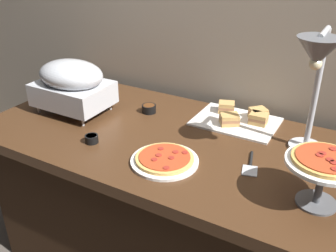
{
  "coord_description": "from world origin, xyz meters",
  "views": [
    {
      "loc": [
        0.62,
        -1.27,
        1.56
      ],
      "look_at": [
        -0.11,
        0.0,
        0.81
      ],
      "focal_mm": 40.54,
      "sensor_mm": 36.0,
      "label": 1
    }
  ],
  "objects_px": {
    "sauce_cup_far": "(92,139)",
    "serving_spatula": "(250,165)",
    "pizza_plate_front": "(165,160)",
    "pizza_plate_center": "(324,166)",
    "chafing_dish": "(72,84)",
    "sandwich_platter": "(239,118)",
    "sauce_cup_near": "(149,108)",
    "heat_lamp": "(316,65)"
  },
  "relations": [
    {
      "from": "heat_lamp",
      "to": "pizza_plate_center",
      "type": "height_order",
      "value": "heat_lamp"
    },
    {
      "from": "sauce_cup_far",
      "to": "pizza_plate_center",
      "type": "bearing_deg",
      "value": 2.97
    },
    {
      "from": "chafing_dish",
      "to": "heat_lamp",
      "type": "distance_m",
      "value": 1.11
    },
    {
      "from": "pizza_plate_center",
      "to": "sauce_cup_far",
      "type": "bearing_deg",
      "value": -177.03
    },
    {
      "from": "pizza_plate_front",
      "to": "sauce_cup_near",
      "type": "relative_size",
      "value": 3.81
    },
    {
      "from": "sauce_cup_near",
      "to": "sauce_cup_far",
      "type": "bearing_deg",
      "value": -97.73
    },
    {
      "from": "sandwich_platter",
      "to": "sauce_cup_near",
      "type": "height_order",
      "value": "sandwich_platter"
    },
    {
      "from": "chafing_dish",
      "to": "sandwich_platter",
      "type": "distance_m",
      "value": 0.82
    },
    {
      "from": "sandwich_platter",
      "to": "sauce_cup_far",
      "type": "xyz_separation_m",
      "value": [
        -0.48,
        -0.5,
        -0.0
      ]
    },
    {
      "from": "pizza_plate_center",
      "to": "sandwich_platter",
      "type": "distance_m",
      "value": 0.63
    },
    {
      "from": "chafing_dish",
      "to": "sauce_cup_far",
      "type": "bearing_deg",
      "value": -36.54
    },
    {
      "from": "sandwich_platter",
      "to": "sauce_cup_far",
      "type": "bearing_deg",
      "value": -134.03
    },
    {
      "from": "pizza_plate_center",
      "to": "serving_spatula",
      "type": "distance_m",
      "value": 0.32
    },
    {
      "from": "sauce_cup_far",
      "to": "pizza_plate_front",
      "type": "bearing_deg",
      "value": 2.78
    },
    {
      "from": "chafing_dish",
      "to": "sauce_cup_far",
      "type": "distance_m",
      "value": 0.37
    },
    {
      "from": "sandwich_platter",
      "to": "serving_spatula",
      "type": "relative_size",
      "value": 2.19
    },
    {
      "from": "chafing_dish",
      "to": "pizza_plate_front",
      "type": "xyz_separation_m",
      "value": [
        0.63,
        -0.19,
        -0.13
      ]
    },
    {
      "from": "chafing_dish",
      "to": "pizza_plate_front",
      "type": "bearing_deg",
      "value": -16.84
    },
    {
      "from": "pizza_plate_center",
      "to": "sauce_cup_near",
      "type": "relative_size",
      "value": 3.49
    },
    {
      "from": "pizza_plate_center",
      "to": "serving_spatula",
      "type": "xyz_separation_m",
      "value": [
        -0.26,
        0.11,
        -0.14
      ]
    },
    {
      "from": "heat_lamp",
      "to": "sandwich_platter",
      "type": "relative_size",
      "value": 1.33
    },
    {
      "from": "sandwich_platter",
      "to": "pizza_plate_front",
      "type": "bearing_deg",
      "value": -105.14
    },
    {
      "from": "heat_lamp",
      "to": "sauce_cup_near",
      "type": "distance_m",
      "value": 0.84
    },
    {
      "from": "pizza_plate_front",
      "to": "sandwich_platter",
      "type": "relative_size",
      "value": 0.7
    },
    {
      "from": "pizza_plate_front",
      "to": "pizza_plate_center",
      "type": "relative_size",
      "value": 1.09
    },
    {
      "from": "sauce_cup_far",
      "to": "chafing_dish",
      "type": "bearing_deg",
      "value": 143.46
    },
    {
      "from": "chafing_dish",
      "to": "sandwich_platter",
      "type": "bearing_deg",
      "value": 20.77
    },
    {
      "from": "pizza_plate_center",
      "to": "heat_lamp",
      "type": "bearing_deg",
      "value": 114.82
    },
    {
      "from": "pizza_plate_center",
      "to": "pizza_plate_front",
      "type": "bearing_deg",
      "value": -176.92
    },
    {
      "from": "sandwich_platter",
      "to": "serving_spatula",
      "type": "xyz_separation_m",
      "value": [
        0.17,
        -0.33,
        -0.02
      ]
    },
    {
      "from": "pizza_plate_front",
      "to": "chafing_dish",
      "type": "bearing_deg",
      "value": 163.16
    },
    {
      "from": "sandwich_platter",
      "to": "serving_spatula",
      "type": "distance_m",
      "value": 0.38
    },
    {
      "from": "chafing_dish",
      "to": "pizza_plate_center",
      "type": "bearing_deg",
      "value": -7.66
    },
    {
      "from": "chafing_dish",
      "to": "serving_spatula",
      "type": "distance_m",
      "value": 0.94
    },
    {
      "from": "heat_lamp",
      "to": "pizza_plate_front",
      "type": "distance_m",
      "value": 0.65
    },
    {
      "from": "sauce_cup_far",
      "to": "serving_spatula",
      "type": "distance_m",
      "value": 0.67
    },
    {
      "from": "chafing_dish",
      "to": "heat_lamp",
      "type": "height_order",
      "value": "heat_lamp"
    },
    {
      "from": "sauce_cup_near",
      "to": "serving_spatula",
      "type": "bearing_deg",
      "value": -20.0
    },
    {
      "from": "serving_spatula",
      "to": "sauce_cup_far",
      "type": "bearing_deg",
      "value": -166.11
    },
    {
      "from": "chafing_dish",
      "to": "pizza_plate_center",
      "type": "height_order",
      "value": "chafing_dish"
    },
    {
      "from": "sandwich_platter",
      "to": "sauce_cup_far",
      "type": "relative_size",
      "value": 6.68
    },
    {
      "from": "pizza_plate_front",
      "to": "serving_spatula",
      "type": "bearing_deg",
      "value": 25.63
    }
  ]
}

